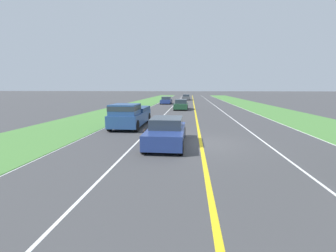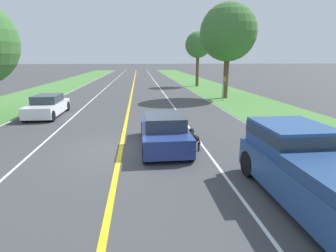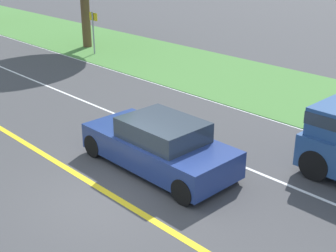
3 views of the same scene
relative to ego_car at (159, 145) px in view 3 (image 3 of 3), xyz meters
The scene contains 8 objects.
ground_plane 1.97m from the ego_car, behind, with size 400.00×400.00×0.00m, color #424244.
centre_divider_line 1.97m from the ego_car, behind, with size 0.18×160.00×0.01m, color yellow.
lane_edge_line_right 5.22m from the ego_car, ahead, with size 0.14×160.00×0.01m, color white.
lane_dash_same_dir 1.82m from the ego_car, 10.45° to the right, with size 0.10×160.00×0.01m, color white.
grass_verge_right 8.20m from the ego_car, ahead, with size 6.00×160.00×0.03m, color #4C843D.
ego_car is the anchor object (origin of this frame).
dog 1.29m from the ego_car, 19.22° to the right, with size 0.37×1.25×0.82m.
street_sign 13.52m from the ego_car, 61.61° to the left, with size 0.11×0.64×2.20m.
Camera 3 is at (-5.82, -7.95, 5.81)m, focal length 50.00 mm.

